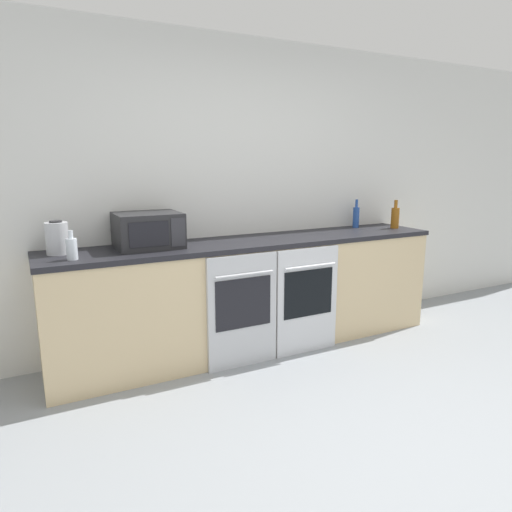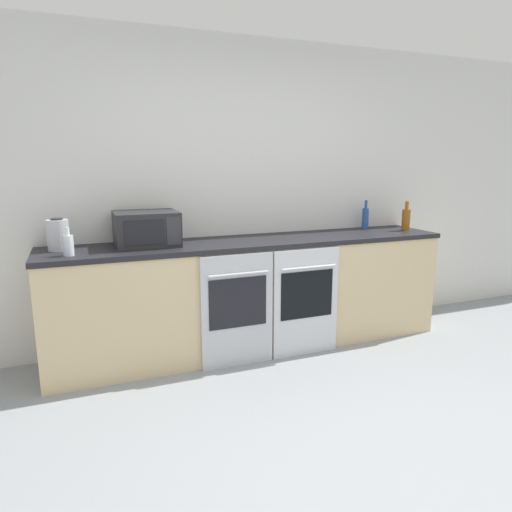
# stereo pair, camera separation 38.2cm
# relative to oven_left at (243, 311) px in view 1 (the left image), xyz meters

# --- Properties ---
(ground_plane) EXTENTS (16.00, 16.00, 0.00)m
(ground_plane) POSITION_rel_oven_left_xyz_m (0.26, -1.46, -0.45)
(ground_plane) COLOR gray
(wall_back) EXTENTS (10.00, 0.06, 2.60)m
(wall_back) POSITION_rel_oven_left_xyz_m (0.26, 0.65, 0.85)
(wall_back) COLOR silver
(wall_back) RESTS_ON ground_plane
(counter_back) EXTENTS (3.37, 0.62, 0.94)m
(counter_back) POSITION_rel_oven_left_xyz_m (0.26, 0.32, 0.02)
(counter_back) COLOR #D1B789
(counter_back) RESTS_ON ground_plane
(oven_left) EXTENTS (0.58, 0.06, 0.89)m
(oven_left) POSITION_rel_oven_left_xyz_m (0.00, 0.00, 0.00)
(oven_left) COLOR #B7BABF
(oven_left) RESTS_ON ground_plane
(oven_right) EXTENTS (0.58, 0.06, 0.89)m
(oven_right) POSITION_rel_oven_left_xyz_m (0.59, 0.00, 0.00)
(oven_right) COLOR silver
(oven_right) RESTS_ON ground_plane
(microwave) EXTENTS (0.47, 0.40, 0.26)m
(microwave) POSITION_rel_oven_left_xyz_m (-0.61, 0.38, 0.62)
(microwave) COLOR #232326
(microwave) RESTS_ON counter_back
(bottle_amber) EXTENTS (0.08, 0.08, 0.27)m
(bottle_amber) POSITION_rel_oven_left_xyz_m (1.78, 0.28, 0.59)
(bottle_amber) COLOR #8C5114
(bottle_amber) RESTS_ON counter_back
(bottle_blue) EXTENTS (0.06, 0.06, 0.28)m
(bottle_blue) POSITION_rel_oven_left_xyz_m (1.48, 0.49, 0.59)
(bottle_blue) COLOR #234793
(bottle_blue) RESTS_ON counter_back
(bottle_clear) EXTENTS (0.07, 0.07, 0.20)m
(bottle_clear) POSITION_rel_oven_left_xyz_m (-1.17, 0.17, 0.56)
(bottle_clear) COLOR silver
(bottle_clear) RESTS_ON counter_back
(kettle) EXTENTS (0.15, 0.15, 0.24)m
(kettle) POSITION_rel_oven_left_xyz_m (-1.24, 0.41, 0.60)
(kettle) COLOR #B7BABF
(kettle) RESTS_ON counter_back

